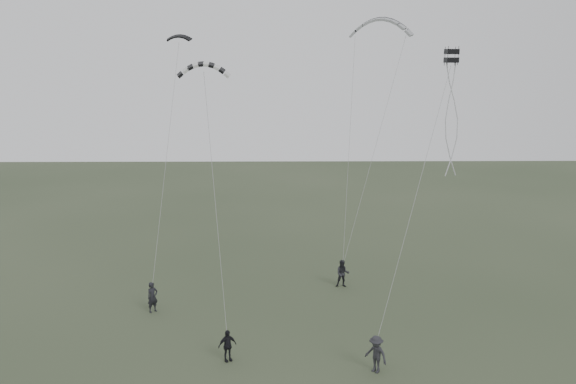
{
  "coord_description": "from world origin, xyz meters",
  "views": [
    {
      "loc": [
        0.86,
        -27.49,
        13.74
      ],
      "look_at": [
        1.33,
        5.31,
        7.27
      ],
      "focal_mm": 35.0,
      "sensor_mm": 36.0,
      "label": 1
    }
  ],
  "objects_px": {
    "flyer_right": "(343,274)",
    "kite_box": "(451,56)",
    "flyer_far": "(376,354)",
    "kite_dark_small": "(179,36)",
    "flyer_left": "(153,297)",
    "flyer_center": "(227,346)",
    "kite_striped": "(203,64)",
    "kite_pale_large": "(381,19)"
  },
  "relations": [
    {
      "from": "flyer_center",
      "to": "kite_pale_large",
      "type": "relative_size",
      "value": 0.36
    },
    {
      "from": "flyer_far",
      "to": "flyer_left",
      "type": "bearing_deg",
      "value": -166.48
    },
    {
      "from": "flyer_center",
      "to": "kite_striped",
      "type": "distance_m",
      "value": 15.09
    },
    {
      "from": "flyer_center",
      "to": "flyer_far",
      "type": "height_order",
      "value": "flyer_far"
    },
    {
      "from": "flyer_center",
      "to": "kite_box",
      "type": "distance_m",
      "value": 19.15
    },
    {
      "from": "kite_dark_small",
      "to": "kite_box",
      "type": "bearing_deg",
      "value": -22.04
    },
    {
      "from": "kite_striped",
      "to": "kite_box",
      "type": "relative_size",
      "value": 4.01
    },
    {
      "from": "flyer_right",
      "to": "flyer_center",
      "type": "bearing_deg",
      "value": -120.9
    },
    {
      "from": "flyer_right",
      "to": "flyer_left",
      "type": "bearing_deg",
      "value": -158.25
    },
    {
      "from": "flyer_right",
      "to": "kite_box",
      "type": "bearing_deg",
      "value": -44.81
    },
    {
      "from": "kite_striped",
      "to": "kite_dark_small",
      "type": "bearing_deg",
      "value": 103.61
    },
    {
      "from": "flyer_left",
      "to": "kite_pale_large",
      "type": "relative_size",
      "value": 0.41
    },
    {
      "from": "flyer_left",
      "to": "flyer_far",
      "type": "xyz_separation_m",
      "value": [
        12.31,
        -7.38,
        -0.01
      ]
    },
    {
      "from": "flyer_far",
      "to": "kite_box",
      "type": "relative_size",
      "value": 2.58
    },
    {
      "from": "flyer_far",
      "to": "kite_dark_small",
      "type": "xyz_separation_m",
      "value": [
        -11.43,
        14.69,
        15.85
      ]
    },
    {
      "from": "flyer_center",
      "to": "flyer_far",
      "type": "xyz_separation_m",
      "value": [
        7.23,
        -1.2,
        0.11
      ]
    },
    {
      "from": "flyer_right",
      "to": "flyer_far",
      "type": "bearing_deg",
      "value": -85.23
    },
    {
      "from": "flyer_far",
      "to": "kite_dark_small",
      "type": "distance_m",
      "value": 24.45
    },
    {
      "from": "flyer_center",
      "to": "kite_striped",
      "type": "relative_size",
      "value": 0.57
    },
    {
      "from": "flyer_center",
      "to": "kite_striped",
      "type": "xyz_separation_m",
      "value": [
        -1.55,
        5.7,
        13.88
      ]
    },
    {
      "from": "flyer_center",
      "to": "flyer_left",
      "type": "bearing_deg",
      "value": 101.44
    },
    {
      "from": "kite_pale_large",
      "to": "flyer_right",
      "type": "bearing_deg",
      "value": -102.46
    },
    {
      "from": "flyer_left",
      "to": "kite_striped",
      "type": "distance_m",
      "value": 14.22
    },
    {
      "from": "flyer_left",
      "to": "flyer_center",
      "type": "xyz_separation_m",
      "value": [
        5.09,
        -6.18,
        -0.12
      ]
    },
    {
      "from": "flyer_center",
      "to": "kite_striped",
      "type": "bearing_deg",
      "value": 77.13
    },
    {
      "from": "flyer_right",
      "to": "kite_box",
      "type": "height_order",
      "value": "kite_box"
    },
    {
      "from": "flyer_left",
      "to": "kite_pale_large",
      "type": "xyz_separation_m",
      "value": [
        14.95,
        9.26,
        17.16
      ]
    },
    {
      "from": "kite_dark_small",
      "to": "kite_pale_large",
      "type": "xyz_separation_m",
      "value": [
        14.06,
        1.95,
        1.32
      ]
    },
    {
      "from": "kite_dark_small",
      "to": "kite_striped",
      "type": "xyz_separation_m",
      "value": [
        2.65,
        -7.78,
        -2.08
      ]
    },
    {
      "from": "kite_dark_small",
      "to": "flyer_right",
      "type": "bearing_deg",
      "value": -9.83
    },
    {
      "from": "flyer_far",
      "to": "kite_box",
      "type": "distance_m",
      "value": 16.05
    },
    {
      "from": "kite_pale_large",
      "to": "kite_striped",
      "type": "height_order",
      "value": "kite_pale_large"
    },
    {
      "from": "flyer_right",
      "to": "kite_box",
      "type": "xyz_separation_m",
      "value": [
        4.97,
        -5.49,
        14.15
      ]
    },
    {
      "from": "flyer_left",
      "to": "kite_pale_large",
      "type": "distance_m",
      "value": 24.57
    },
    {
      "from": "flyer_left",
      "to": "flyer_far",
      "type": "relative_size",
      "value": 1.01
    },
    {
      "from": "flyer_left",
      "to": "kite_pale_large",
      "type": "bearing_deg",
      "value": -11.29
    },
    {
      "from": "flyer_right",
      "to": "flyer_center",
      "type": "relative_size",
      "value": 1.15
    },
    {
      "from": "kite_striped",
      "to": "kite_box",
      "type": "bearing_deg",
      "value": -9.33
    },
    {
      "from": "flyer_center",
      "to": "kite_pale_large",
      "type": "bearing_deg",
      "value": 29.4
    },
    {
      "from": "flyer_left",
      "to": "flyer_center",
      "type": "distance_m",
      "value": 8.0
    },
    {
      "from": "flyer_right",
      "to": "kite_pale_large",
      "type": "xyz_separation_m",
      "value": [
        2.97,
        5.21,
        17.16
      ]
    },
    {
      "from": "flyer_left",
      "to": "kite_dark_small",
      "type": "height_order",
      "value": "kite_dark_small"
    }
  ]
}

